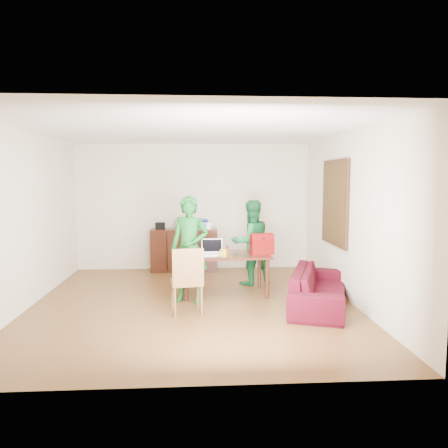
{
  "coord_description": "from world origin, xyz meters",
  "views": [
    {
      "loc": [
        0.06,
        -6.72,
        1.97
      ],
      "look_at": [
        0.54,
        0.74,
        1.18
      ],
      "focal_mm": 35.0,
      "sensor_mm": 36.0,
      "label": 1
    }
  ],
  "objects": [
    {
      "name": "sofa",
      "position": [
        1.95,
        -0.24,
        0.29
      ],
      "size": [
        1.37,
        2.12,
        0.58
      ],
      "primitive_type": "imported",
      "rotation": [
        0.0,
        0.0,
        1.24
      ],
      "color": "#35060F",
      "rests_on": "ground"
    },
    {
      "name": "room",
      "position": [
        0.01,
        0.13,
        1.31
      ],
      "size": [
        5.2,
        5.7,
        2.9
      ],
      "color": "#4B2812",
      "rests_on": "ground"
    },
    {
      "name": "red_bag",
      "position": [
        1.16,
        0.49,
        0.84
      ],
      "size": [
        0.4,
        0.26,
        0.28
      ],
      "primitive_type": "cube",
      "rotation": [
        0.0,
        0.0,
        0.12
      ],
      "color": "maroon",
      "rests_on": "table"
    },
    {
      "name": "bananas",
      "position": [
        0.49,
        0.19,
        0.72
      ],
      "size": [
        0.15,
        0.11,
        0.05
      ],
      "primitive_type": null,
      "rotation": [
        0.0,
        0.0,
        0.14
      ],
      "color": "gold",
      "rests_on": "table"
    },
    {
      "name": "person_far",
      "position": [
        1.07,
        1.24,
        0.78
      ],
      "size": [
        0.92,
        0.81,
        1.57
      ],
      "primitive_type": "imported",
      "rotation": [
        0.0,
        0.0,
        3.48
      ],
      "color": "#15602D",
      "rests_on": "ground"
    },
    {
      "name": "bottle",
      "position": [
        0.56,
        0.23,
        0.79
      ],
      "size": [
        0.07,
        0.07,
        0.19
      ],
      "primitive_type": "cylinder",
      "rotation": [
        0.0,
        0.0,
        -0.15
      ],
      "color": "#562813",
      "rests_on": "table"
    },
    {
      "name": "chair",
      "position": [
        -0.09,
        -0.47,
        0.29
      ],
      "size": [
        0.51,
        0.49,
        0.98
      ],
      "rotation": [
        0.0,
        0.0,
        0.15
      ],
      "color": "brown",
      "rests_on": "ground"
    },
    {
      "name": "laptop",
      "position": [
        0.33,
        0.45,
        0.74
      ],
      "size": [
        0.37,
        0.27,
        0.26
      ],
      "rotation": [
        0.0,
        0.0,
        0.03
      ],
      "color": "white",
      "rests_on": "table"
    },
    {
      "name": "table",
      "position": [
        0.54,
        0.54,
        0.61
      ],
      "size": [
        1.52,
        0.9,
        0.7
      ],
      "rotation": [
        0.0,
        0.0,
        0.04
      ],
      "color": "black",
      "rests_on": "ground"
    },
    {
      "name": "person_near",
      "position": [
        -0.05,
        0.15,
        0.85
      ],
      "size": [
        0.71,
        0.57,
        1.7
      ],
      "primitive_type": "imported",
      "rotation": [
        0.0,
        0.0,
        -0.29
      ],
      "color": "#13551C",
      "rests_on": "ground"
    }
  ]
}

